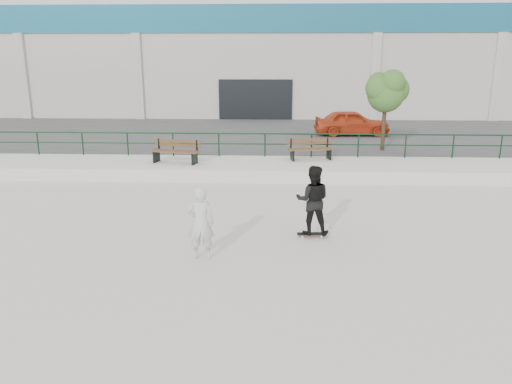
{
  "coord_description": "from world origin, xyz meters",
  "views": [
    {
      "loc": [
        1.54,
        -10.47,
        4.72
      ],
      "look_at": [
        1.0,
        2.0,
        1.31
      ],
      "focal_mm": 35.0,
      "sensor_mm": 36.0,
      "label": 1
    }
  ],
  "objects_px": {
    "bench_left": "(176,152)",
    "tree": "(387,90)",
    "red_car": "(352,123)",
    "skateboard": "(312,234)",
    "bench_right": "(310,149)",
    "seated_skater": "(201,223)",
    "standing_skater": "(313,200)"
  },
  "relations": [
    {
      "from": "bench_right",
      "to": "tree",
      "type": "bearing_deg",
      "value": 21.78
    },
    {
      "from": "skateboard",
      "to": "seated_skater",
      "type": "height_order",
      "value": "seated_skater"
    },
    {
      "from": "skateboard",
      "to": "bench_right",
      "type": "bearing_deg",
      "value": 82.61
    },
    {
      "from": "tree",
      "to": "bench_right",
      "type": "bearing_deg",
      "value": -146.65
    },
    {
      "from": "skateboard",
      "to": "seated_skater",
      "type": "distance_m",
      "value": 3.29
    },
    {
      "from": "bench_right",
      "to": "tree",
      "type": "relative_size",
      "value": 0.54
    },
    {
      "from": "bench_left",
      "to": "tree",
      "type": "relative_size",
      "value": 0.57
    },
    {
      "from": "bench_right",
      "to": "seated_skater",
      "type": "xyz_separation_m",
      "value": [
        -3.18,
        -9.6,
        -0.04
      ]
    },
    {
      "from": "standing_skater",
      "to": "seated_skater",
      "type": "xyz_separation_m",
      "value": [
        -2.75,
        -1.6,
        -0.14
      ]
    },
    {
      "from": "skateboard",
      "to": "tree",
      "type": "bearing_deg",
      "value": 64.86
    },
    {
      "from": "tree",
      "to": "standing_skater",
      "type": "xyz_separation_m",
      "value": [
        -3.92,
        -10.3,
        -2.22
      ]
    },
    {
      "from": "red_car",
      "to": "skateboard",
      "type": "bearing_deg",
      "value": 165.75
    },
    {
      "from": "bench_right",
      "to": "red_car",
      "type": "relative_size",
      "value": 0.49
    },
    {
      "from": "bench_left",
      "to": "tree",
      "type": "height_order",
      "value": "tree"
    },
    {
      "from": "bench_right",
      "to": "seated_skater",
      "type": "height_order",
      "value": "seated_skater"
    },
    {
      "from": "skateboard",
      "to": "bench_left",
      "type": "bearing_deg",
      "value": 121.26
    },
    {
      "from": "bench_left",
      "to": "tree",
      "type": "xyz_separation_m",
      "value": [
        9.01,
        3.19,
        2.29
      ]
    },
    {
      "from": "bench_right",
      "to": "standing_skater",
      "type": "xyz_separation_m",
      "value": [
        -0.43,
        -8.01,
        0.1
      ]
    },
    {
      "from": "seated_skater",
      "to": "tree",
      "type": "bearing_deg",
      "value": -123.84
    },
    {
      "from": "bench_right",
      "to": "tree",
      "type": "xyz_separation_m",
      "value": [
        3.49,
        2.3,
        2.31
      ]
    },
    {
      "from": "standing_skater",
      "to": "skateboard",
      "type": "bearing_deg",
      "value": 4.32
    },
    {
      "from": "red_car",
      "to": "bench_left",
      "type": "bearing_deg",
      "value": 130.85
    },
    {
      "from": "standing_skater",
      "to": "bench_left",
      "type": "bearing_deg",
      "value": -50.11
    },
    {
      "from": "tree",
      "to": "skateboard",
      "type": "relative_size",
      "value": 4.63
    },
    {
      "from": "red_car",
      "to": "bench_right",
      "type": "bearing_deg",
      "value": 156.16
    },
    {
      "from": "red_car",
      "to": "seated_skater",
      "type": "height_order",
      "value": "red_car"
    },
    {
      "from": "bench_left",
      "to": "red_car",
      "type": "bearing_deg",
      "value": 55.24
    },
    {
      "from": "tree",
      "to": "red_car",
      "type": "bearing_deg",
      "value": 100.15
    },
    {
      "from": "tree",
      "to": "red_car",
      "type": "distance_m",
      "value": 5.04
    },
    {
      "from": "bench_left",
      "to": "seated_skater",
      "type": "height_order",
      "value": "seated_skater"
    },
    {
      "from": "bench_right",
      "to": "skateboard",
      "type": "distance_m",
      "value": 8.06
    },
    {
      "from": "bench_right",
      "to": "red_car",
      "type": "bearing_deg",
      "value": 56.99
    }
  ]
}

